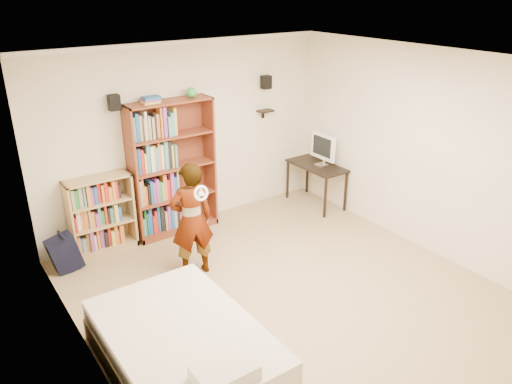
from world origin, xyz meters
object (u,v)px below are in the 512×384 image
Objects in this scene: tall_bookshelf at (173,169)px; computer_desk at (316,184)px; person at (192,220)px; low_bookshelf at (101,215)px; daybed at (184,344)px.

computer_desk is (2.31, -0.47, -0.63)m from tall_bookshelf.
computer_desk is at bearing -11.51° from tall_bookshelf.
computer_desk is 2.78m from person.
tall_bookshelf reaches higher than computer_desk.
low_bookshelf reaches higher than daybed.
person is (0.90, 1.48, 0.44)m from daybed.
person is at bearing -164.97° from computer_desk.
low_bookshelf is at bearing 179.01° from tall_bookshelf.
computer_desk is (3.39, -0.49, -0.19)m from low_bookshelf.
computer_desk reaches higher than daybed.
tall_bookshelf is 1.82× the size of low_bookshelf.
low_bookshelf is 3.43m from computer_desk.
tall_bookshelf is 0.98× the size of daybed.
low_bookshelf is 1.42m from person.
computer_desk is at bearing 31.70° from daybed.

